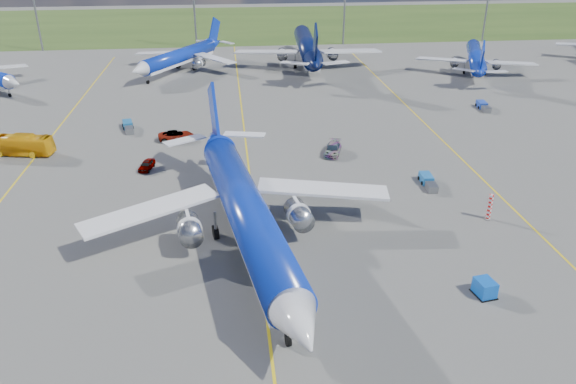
{
  "coord_description": "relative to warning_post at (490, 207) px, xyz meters",
  "views": [
    {
      "loc": [
        -2.4,
        -44.72,
        29.84
      ],
      "look_at": [
        3.54,
        9.07,
        4.0
      ],
      "focal_mm": 35.0,
      "sensor_mm": 36.0,
      "label": 1
    }
  ],
  "objects": [
    {
      "name": "apron_bus",
      "position": [
        -58.78,
        26.13,
        -0.02
      ],
      "size": [
        10.91,
        4.53,
        2.96
      ],
      "primitive_type": "imported",
      "rotation": [
        0.0,
        0.0,
        1.37
      ],
      "color": "#F2AD0E",
      "rests_on": "ground"
    },
    {
      "name": "baggage_tug_e",
      "position": [
        17.0,
        39.92,
        -0.98
      ],
      "size": [
        1.83,
        5.04,
        1.11
      ],
      "rotation": [
        0.0,
        0.0,
        -0.11
      ],
      "color": "#1B3AA6",
      "rests_on": "ground"
    },
    {
      "name": "baggage_tug_c",
      "position": [
        -44.54,
        35.52,
        -0.98
      ],
      "size": [
        2.41,
        5.15,
        1.12
      ],
      "rotation": [
        0.0,
        0.0,
        0.23
      ],
      "color": "#185990",
      "rests_on": "ground"
    },
    {
      "name": "service_car_c",
      "position": [
        -13.74,
        21.31,
        -0.75
      ],
      "size": [
        3.62,
        5.6,
        1.51
      ],
      "primitive_type": "imported",
      "rotation": [
        0.0,
        0.0,
        -0.32
      ],
      "color": "#999999",
      "rests_on": "ground"
    },
    {
      "name": "main_airliner",
      "position": [
        -27.05,
        -3.3,
        -1.5
      ],
      "size": [
        41.77,
        50.76,
        11.98
      ],
      "primitive_type": null,
      "rotation": [
        0.0,
        0.0,
        0.16
      ],
      "color": "#0B27A3",
      "rests_on": "ground"
    },
    {
      "name": "bg_jet_ne",
      "position": [
        26.85,
        67.22,
        -1.5
      ],
      "size": [
        38.19,
        43.22,
        9.41
      ],
      "primitive_type": null,
      "rotation": [
        0.0,
        0.0,
        2.79
      ],
      "color": "#0B27A3",
      "rests_on": "ground"
    },
    {
      "name": "bg_jet_n",
      "position": [
        -9.49,
        78.18,
        -1.5
      ],
      "size": [
        38.82,
        49.32,
        12.35
      ],
      "primitive_type": null,
      "rotation": [
        0.0,
        0.0,
        3.08
      ],
      "color": "#06103A",
      "rests_on": "ground"
    },
    {
      "name": "bg_jet_nnw",
      "position": [
        -38.63,
        74.79,
        -1.5
      ],
      "size": [
        42.03,
        45.18,
        9.49
      ],
      "primitive_type": null,
      "rotation": [
        0.0,
        0.0,
        -0.52
      ],
      "color": "#0B27A3",
      "rests_on": "ground"
    },
    {
      "name": "baggage_tug_w",
      "position": [
        -3.69,
        9.49,
        -1.0
      ],
      "size": [
        1.52,
        4.83,
        1.07
      ],
      "rotation": [
        0.0,
        0.0,
        -0.05
      ],
      "color": "#1A5CA1",
      "rests_on": "ground"
    },
    {
      "name": "service_car_a",
      "position": [
        -39.67,
        18.58,
        -0.87
      ],
      "size": [
        2.29,
        3.91,
        1.25
      ],
      "primitive_type": "imported",
      "rotation": [
        0.0,
        0.0,
        -0.23
      ],
      "color": "#999999",
      "rests_on": "ground"
    },
    {
      "name": "ground",
      "position": [
        -26.0,
        -8.0,
        -1.5
      ],
      "size": [
        400.0,
        400.0,
        0.0
      ],
      "primitive_type": "plane",
      "color": "#555553",
      "rests_on": "ground"
    },
    {
      "name": "warning_post",
      "position": [
        0.0,
        0.0,
        0.0
      ],
      "size": [
        0.5,
        0.5,
        3.0
      ],
      "primitive_type": "cylinder",
      "color": "red",
      "rests_on": "ground"
    },
    {
      "name": "service_car_b",
      "position": [
        -36.51,
        29.68,
        -0.75
      ],
      "size": [
        5.7,
        3.28,
        1.5
      ],
      "primitive_type": "imported",
      "rotation": [
        0.0,
        0.0,
        1.72
      ],
      "color": "#999999",
      "rests_on": "ground"
    },
    {
      "name": "taxiway_lines",
      "position": [
        -25.83,
        19.7,
        -1.49
      ],
      "size": [
        60.25,
        160.0,
        0.02
      ],
      "color": "gold",
      "rests_on": "ground"
    },
    {
      "name": "grass_strip",
      "position": [
        -26.0,
        142.0,
        -1.5
      ],
      "size": [
        400.0,
        80.0,
        0.01
      ],
      "primitive_type": "cube",
      "color": "#2D4719",
      "rests_on": "ground"
    },
    {
      "name": "uld_container",
      "position": [
        -6.51,
        -13.69,
        -0.75
      ],
      "size": [
        1.8,
        2.1,
        1.5
      ],
      "primitive_type": "cube",
      "rotation": [
        0.0,
        0.0,
        0.17
      ],
      "color": "blue",
      "rests_on": "ground"
    }
  ]
}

